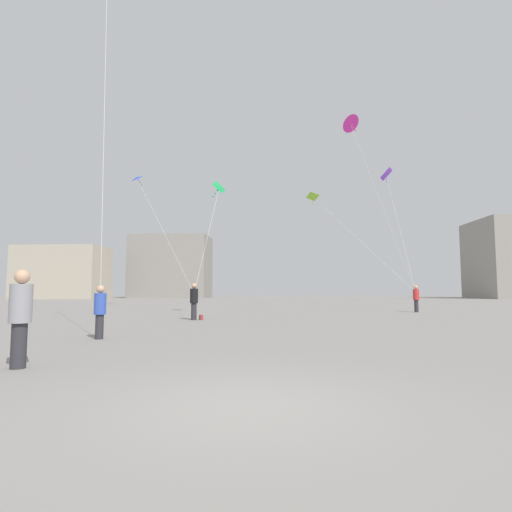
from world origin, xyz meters
TOP-DOWN VIEW (x-y plane):
  - ground_plane at (0.00, 0.00)m, footprint 300.00×300.00m
  - person_in_black at (-2.95, 15.33)m, footprint 0.39×0.39m
  - person_in_blue at (-4.51, 7.14)m, footprint 0.35×0.35m
  - person_in_grey at (-4.23, 2.48)m, footprint 0.39×0.39m
  - person_in_red at (11.04, 23.02)m, footprint 0.40×0.40m
  - kite_lime_delta at (5.85, 33.94)m, footprint 5.98×11.88m
  - kite_magenta_diamond at (6.39, 21.26)m, footprint 5.46×2.52m
  - kite_violet_delta at (12.35, 32.74)m, footprint 1.76×10.76m
  - kite_emerald_delta at (-2.17, 19.94)m, footprint 1.23×5.28m
  - kite_cobalt_diamond at (-11.02, 32.70)m, footprint 8.99×18.40m
  - building_left_hall at (-37.00, 73.61)m, footprint 16.51×9.77m
  - building_centre_hall at (-19.00, 87.69)m, footprint 17.63×11.59m
  - handbag_beside_flyer at (-2.60, 15.43)m, footprint 0.24×0.35m

SIDE VIEW (x-z plane):
  - ground_plane at x=0.00m, z-range 0.00..0.00m
  - handbag_beside_flyer at x=-2.60m, z-range 0.00..0.24m
  - person_in_blue at x=-4.51m, z-range 0.08..1.67m
  - person_in_grey at x=-4.23m, z-range 0.09..1.90m
  - person_in_black at x=-2.95m, z-range 0.09..1.90m
  - person_in_red at x=11.04m, z-range 0.09..1.91m
  - building_left_hall at x=-37.00m, z-range 0.00..9.94m
  - building_centre_hall at x=-19.00m, z-range 0.00..13.82m
  - kite_emerald_delta at x=-2.17m, z-range 4.26..11.18m
  - kite_lime_delta at x=5.85m, z-range 5.47..15.12m
  - kite_cobalt_diamond at x=-11.02m, z-range 6.35..17.54m
  - kite_violet_delta at x=12.35m, z-range 6.43..18.09m
  - kite_magenta_diamond at x=6.39m, z-range 6.56..18.32m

